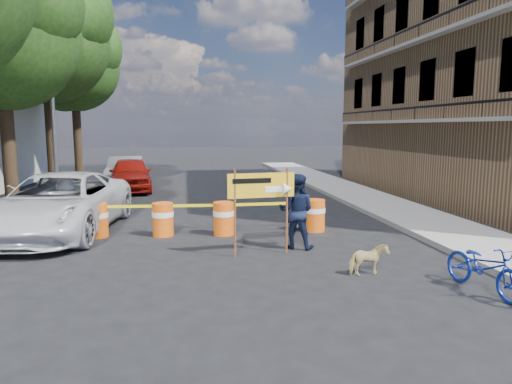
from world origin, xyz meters
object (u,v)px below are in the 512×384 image
object	(u,v)px
barrel_mid_right	(224,218)
detour_sign	(271,191)
barrel_mid_left	(163,219)
bicycle	(486,244)
barrel_far_right	(315,215)
pedestrian	(296,211)
barrel_far_left	(97,220)
dog	(368,260)
suv_white	(59,204)
sedan_silver	(126,172)
sedan_red	(131,174)

from	to	relation	value
barrel_mid_right	detour_sign	bearing A→B (deg)	-67.07
barrel_mid_left	barrel_mid_right	xyz separation A→B (m)	(1.63, -0.12, 0.00)
bicycle	barrel_far_right	bearing A→B (deg)	97.96
pedestrian	barrel_far_left	bearing A→B (deg)	3.57
barrel_far_right	dog	xyz separation A→B (m)	(-0.05, -3.95, -0.15)
barrel_far_right	detour_sign	xyz separation A→B (m)	(-1.69, -2.18, 1.01)
barrel_far_right	bicycle	world-z (taller)	bicycle
bicycle	pedestrian	bearing A→B (deg)	117.28
barrel_far_left	pedestrian	bearing A→B (deg)	-20.81
barrel_far_left	dog	size ratio (longest dim) A/B	1.20
barrel_mid_left	dog	xyz separation A→B (m)	(4.17, -4.01, -0.15)
barrel_mid_left	suv_white	bearing A→B (deg)	165.02
barrel_far_left	sedan_silver	distance (m)	10.79
dog	barrel_mid_right	bearing A→B (deg)	27.58
detour_sign	dog	bearing A→B (deg)	-53.82
barrel_far_left	barrel_far_right	world-z (taller)	same
barrel_mid_right	sedan_red	xyz separation A→B (m)	(-3.52, 9.42, 0.30)
barrel_mid_right	pedestrian	world-z (taller)	pedestrian
barrel_mid_right	barrel_far_left	bearing A→B (deg)	175.77
pedestrian	detour_sign	bearing A→B (deg)	57.51
bicycle	dog	world-z (taller)	bicycle
barrel_mid_left	detour_sign	bearing A→B (deg)	-41.56
dog	sedan_silver	distance (m)	16.26
detour_sign	sedan_silver	world-z (taller)	detour_sign
sedan_red	bicycle	bearing A→B (deg)	-68.11
barrel_mid_left	sedan_red	xyz separation A→B (m)	(-1.89, 9.30, 0.30)
suv_white	bicycle	bearing A→B (deg)	-28.05
barrel_mid_right	barrel_far_right	size ratio (longest dim) A/B	1.00
bicycle	sedan_red	xyz separation A→B (m)	(-7.71, 14.52, -0.12)
barrel_mid_left	pedestrian	bearing A→B (deg)	-28.50
barrel_mid_right	bicycle	world-z (taller)	bicycle
pedestrian	dog	bearing A→B (deg)	136.60
barrel_mid_left	sedan_silver	bearing A→B (deg)	101.95
barrel_mid_right	barrel_far_right	world-z (taller)	same
dog	sedan_red	size ratio (longest dim) A/B	0.17
barrel_mid_left	sedan_silver	world-z (taller)	sedan_silver
barrel_far_left	sedan_silver	xyz separation A→B (m)	(-0.58, 10.77, 0.27)
barrel_far_right	sedan_red	bearing A→B (deg)	123.11
bicycle	sedan_silver	world-z (taller)	bicycle
barrel_far_left	suv_white	xyz separation A→B (m)	(-1.10, 0.63, 0.36)
barrel_mid_right	dog	world-z (taller)	barrel_mid_right
suv_white	sedan_red	bearing A→B (deg)	90.33
barrel_far_right	sedan_silver	distance (m)	12.76
suv_white	sedan_silver	bearing A→B (deg)	93.66
barrel_far_right	bicycle	distance (m)	5.42
barrel_far_left	dog	bearing A→B (deg)	-35.04
barrel_mid_right	pedestrian	xyz separation A→B (m)	(1.62, -1.65, 0.44)
detour_sign	pedestrian	bearing A→B (deg)	26.40
barrel_mid_right	barrel_far_right	distance (m)	2.59
barrel_mid_right	detour_sign	distance (m)	2.51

